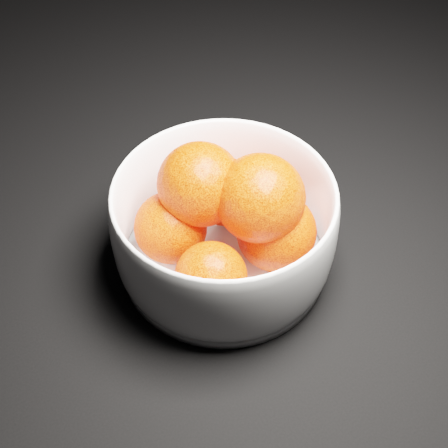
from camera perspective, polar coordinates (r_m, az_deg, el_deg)
name	(u,v)px	position (r m, az deg, el deg)	size (l,w,h in m)	color
bowl	(224,228)	(0.60, 0.00, -0.34)	(0.22, 0.22, 0.11)	white
orange_pile	(228,213)	(0.60, 0.36, 0.98)	(0.16, 0.16, 0.12)	#FF340B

